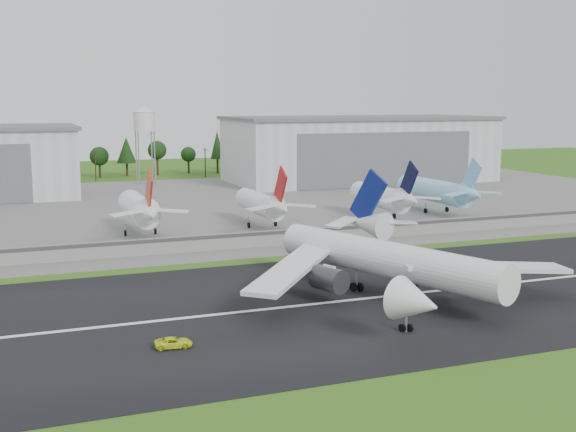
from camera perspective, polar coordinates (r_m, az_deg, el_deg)
name	(u,v)px	position (r m, az deg, el deg)	size (l,w,h in m)	color
ground	(401,316)	(107.74, 8.90, -7.82)	(600.00, 600.00, 0.00)	#2C6317
runway	(369,298)	(116.15, 6.45, -6.49)	(320.00, 60.00, 0.10)	black
runway_centerline	(369,298)	(116.14, 6.45, -6.46)	(220.00, 1.00, 0.02)	white
apron	(201,206)	(217.78, -6.91, 0.82)	(320.00, 150.00, 0.10)	slate
blast_fence	(274,238)	(156.01, -1.12, -1.75)	(240.00, 0.61, 3.50)	gray
hangar_east	(359,149)	(284.61, 5.65, 5.31)	(102.00, 47.00, 25.20)	silver
water_tower	(144,119)	(278.29, -11.29, 7.56)	(8.40, 8.40, 29.40)	#99999E
utility_poles	(152,179)	(295.49, -10.68, 2.88)	(230.00, 3.00, 12.00)	black
treeline	(146,176)	(310.19, -11.18, 3.15)	(320.00, 16.00, 22.00)	black
main_airliner	(388,268)	(115.95, 7.87, -4.07)	(53.76, 57.44, 18.17)	white
ground_vehicle	(174,342)	(94.14, -9.03, -9.84)	(2.20, 4.78, 1.33)	#DCF11C
parked_jet_red_a	(141,209)	(169.82, -11.56, 0.52)	(7.36, 31.29, 16.89)	white
parked_jet_red_b	(264,204)	(177.07, -1.91, 0.93)	(7.36, 31.29, 16.50)	white
parked_jet_navy	(386,197)	(190.59, 7.72, 1.50)	(7.36, 31.29, 16.73)	white
parked_jet_skyblue	(440,191)	(204.86, 11.90, 1.95)	(7.36, 37.29, 16.95)	#89CFEC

